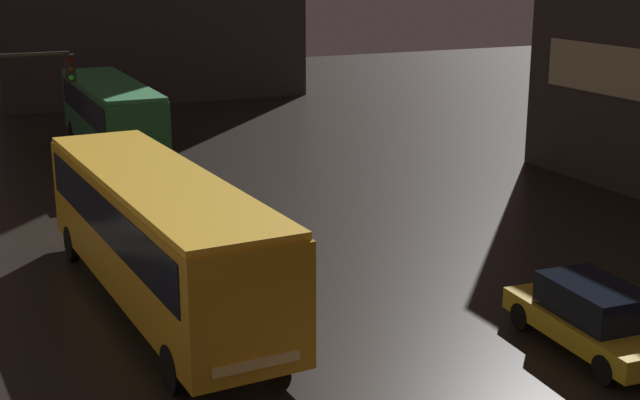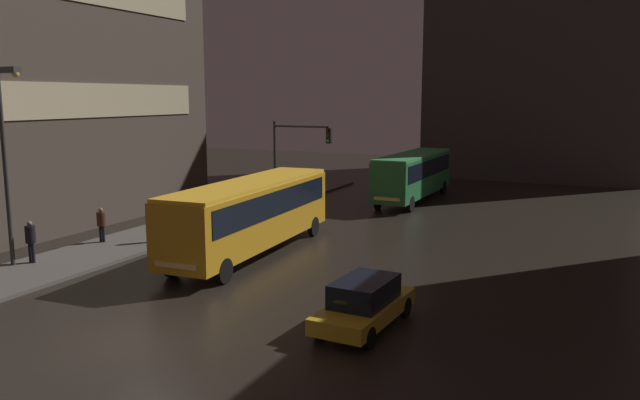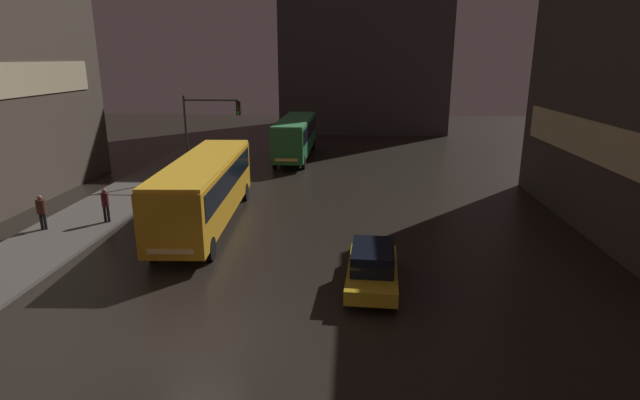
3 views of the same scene
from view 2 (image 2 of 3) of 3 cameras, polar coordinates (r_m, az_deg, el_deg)
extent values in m
plane|color=black|center=(19.43, -15.53, -12.41)|extent=(120.00, 120.00, 0.00)
cube|color=#56514C|center=(32.31, -16.34, -3.55)|extent=(4.00, 48.00, 0.15)
cube|color=beige|center=(33.91, -23.34, 8.34)|extent=(0.24, 22.04, 1.80)
cube|color=#383333|center=(60.76, 19.44, 13.97)|extent=(18.00, 12.00, 24.97)
cube|color=beige|center=(62.08, 10.84, 10.04)|extent=(0.24, 10.20, 1.80)
cube|color=beige|center=(62.66, 11.06, 17.11)|extent=(0.24, 10.20, 1.80)
cube|color=orange|center=(28.47, -6.30, -1.26)|extent=(3.15, 11.91, 2.64)
cube|color=black|center=(28.37, -6.33, -0.13)|extent=(3.17, 10.97, 1.10)
cube|color=yellow|center=(28.24, -6.36, 1.53)|extent=(3.09, 11.67, 0.16)
cube|color=#F4CC72|center=(23.76, -13.04, -5.87)|extent=(1.81, 0.19, 0.20)
cylinder|color=black|center=(24.39, -8.78, -6.42)|extent=(0.30, 1.01, 1.00)
cylinder|color=black|center=(25.66, -13.38, -5.78)|extent=(0.30, 1.01, 1.00)
cylinder|color=black|center=(32.22, -0.61, -2.43)|extent=(0.30, 1.01, 1.00)
cylinder|color=black|center=(33.19, -4.41, -2.11)|extent=(0.30, 1.01, 1.00)
cube|color=#236B38|center=(43.24, 8.53, 2.30)|extent=(2.52, 10.84, 2.58)
cube|color=black|center=(43.18, 8.55, 3.01)|extent=(2.57, 9.97, 1.10)
cube|color=#399252|center=(43.10, 8.58, 4.11)|extent=(2.47, 10.62, 0.16)
cube|color=#F4CC72|center=(38.27, 6.11, 0.09)|extent=(1.66, 0.12, 0.20)
cylinder|color=black|center=(39.34, 8.28, -0.36)|extent=(0.26, 1.00, 1.00)
cylinder|color=black|center=(40.02, 5.32, -0.14)|extent=(0.26, 1.00, 1.00)
cylinder|color=black|center=(46.96, 11.19, 1.14)|extent=(0.26, 1.00, 1.00)
cylinder|color=black|center=(47.53, 8.67, 1.31)|extent=(0.26, 1.00, 1.00)
cube|color=gold|center=(19.77, 4.08, -10.00)|extent=(2.03, 4.48, 0.50)
cube|color=black|center=(19.57, 4.10, -8.28)|extent=(1.64, 2.49, 0.74)
cylinder|color=black|center=(18.27, 4.47, -12.44)|extent=(0.24, 0.65, 0.64)
cylinder|color=black|center=(18.92, -0.09, -11.62)|extent=(0.24, 0.65, 0.64)
cylinder|color=black|center=(20.86, 7.81, -9.67)|extent=(0.24, 0.65, 0.64)
cylinder|color=black|center=(21.44, 3.74, -9.07)|extent=(0.24, 0.65, 0.64)
cylinder|color=black|center=(31.40, -14.53, -2.94)|extent=(0.14, 0.14, 0.82)
cylinder|color=black|center=(31.29, -14.27, -2.97)|extent=(0.14, 0.14, 0.82)
cylinder|color=#4C191E|center=(31.20, -14.46, -1.61)|extent=(0.43, 0.43, 0.68)
sphere|color=#8C664C|center=(31.11, -14.49, -0.79)|extent=(0.22, 0.22, 0.22)
cylinder|color=black|center=(29.29, -24.97, -4.36)|extent=(0.14, 0.14, 0.86)
cylinder|color=black|center=(29.15, -24.74, -4.41)|extent=(0.14, 0.14, 0.86)
cylinder|color=black|center=(29.06, -24.97, -2.87)|extent=(0.59, 0.59, 0.72)
sphere|color=#8C664C|center=(28.97, -25.03, -1.96)|extent=(0.22, 0.22, 0.22)
cylinder|color=black|center=(32.11, -19.42, -2.92)|extent=(0.14, 0.14, 0.80)
cylinder|color=black|center=(31.99, -19.19, -2.96)|extent=(0.14, 0.14, 0.80)
cylinder|color=#422319|center=(31.91, -19.37, -1.66)|extent=(0.43, 0.43, 0.66)
sphere|color=#8C664C|center=(31.83, -19.42, -0.88)|extent=(0.22, 0.22, 0.22)
cylinder|color=#2D2D2D|center=(38.31, -4.14, 2.98)|extent=(0.16, 0.16, 5.67)
cylinder|color=#2D2D2D|center=(37.27, -1.73, 6.73)|extent=(3.62, 0.12, 0.12)
cube|color=black|center=(36.53, 0.83, 5.90)|extent=(0.30, 0.24, 0.90)
sphere|color=#390706|center=(36.38, 0.74, 6.33)|extent=(0.18, 0.18, 0.18)
sphere|color=#3B2B07|center=(36.40, 0.74, 5.89)|extent=(0.18, 0.18, 0.18)
sphere|color=green|center=(36.42, 0.74, 5.45)|extent=(0.18, 0.18, 0.18)
cylinder|color=#2D2D2D|center=(28.55, -26.83, 2.61)|extent=(0.18, 0.18, 8.16)
cube|color=#383838|center=(27.95, -26.66, 10.59)|extent=(1.10, 0.36, 0.24)
sphere|color=#F4CC72|center=(27.64, -26.10, 10.34)|extent=(0.32, 0.32, 0.32)
camera|label=1|loc=(19.91, -55.99, 9.13)|focal=50.00mm
camera|label=3|loc=(7.47, -61.12, 12.06)|focal=28.00mm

